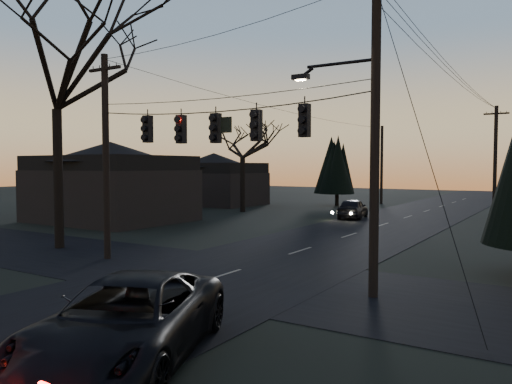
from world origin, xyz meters
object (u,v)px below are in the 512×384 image
Objects in this scene: utility_pole_right at (373,297)px; sedan_oncoming_a at (353,209)px; bare_tree_left at (56,53)px; utility_pole_far_r at (494,216)px; utility_pole_far_l at (381,204)px; suv_near at (127,322)px; utility_pole_left at (108,259)px.

utility_pole_right is 22.55m from sedan_oncoming_a.
utility_pole_far_r is at bearing 60.27° from bare_tree_left.
suv_near is (9.02, -43.40, 0.82)m from utility_pole_far_l.
utility_pole_right is 18.11m from bare_tree_left.
utility_pole_left is 1.06× the size of utility_pole_far_l.
utility_pole_far_r is 0.65× the size of bare_tree_left.
suv_near is at bearing -78.26° from utility_pole_far_l.
utility_pole_far_l is 1.87× the size of sedan_oncoming_a.
suv_near is at bearing -31.65° from bare_tree_left.
utility_pole_left reaches higher than suv_near.
utility_pole_left is at bearing -90.00° from utility_pole_far_l.
bare_tree_left is (-15.60, -27.31, 9.18)m from utility_pole_far_r.
utility_pole_far_r reaches higher than suv_near.
bare_tree_left reaches higher than utility_pole_far_r.
utility_pole_far_l is at bearing 83.38° from bare_tree_left.
utility_pole_right reaches higher than utility_pole_far_l.
utility_pole_right is 1.69× the size of suv_near.
utility_pole_far_r is 1.43× the size of suv_near.
utility_pole_right is at bearing -90.00° from utility_pole_far_r.
utility_pole_far_r is 35.50m from suv_near.
utility_pole_right is at bearing 49.09° from suv_near.
sedan_oncoming_a is (-8.70, 20.79, 0.73)m from utility_pole_right.
utility_pole_far_r is 11.32m from sedan_oncoming_a.
sedan_oncoming_a is at bearing 80.07° from suv_near.
sedan_oncoming_a is (6.90, 20.11, -8.45)m from bare_tree_left.
utility_pole_far_l is at bearing 107.72° from utility_pole_right.
utility_pole_right is 1.18× the size of utility_pole_left.
suv_near is (9.02, -7.40, 0.82)m from utility_pole_left.
utility_pole_right reaches higher than suv_near.
sedan_oncoming_a is at bearing 71.06° from bare_tree_left.
utility_pole_far_r is 32.77m from bare_tree_left.
bare_tree_left is 22.87m from sedan_oncoming_a.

